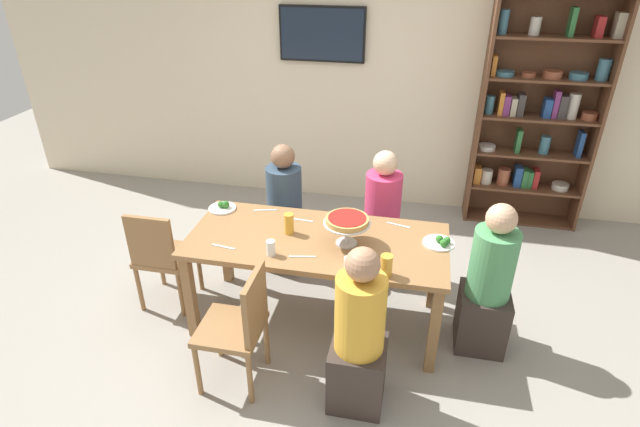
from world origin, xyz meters
The scene contains 23 objects.
ground_plane centered at (0.00, 0.00, 0.00)m, with size 12.00×12.00×0.00m, color gray.
rear_partition centered at (0.00, 2.20, 1.40)m, with size 8.00×0.12×2.80m, color beige.
dining_table centered at (0.00, 0.00, 0.65)m, with size 1.84×0.82×0.74m.
bookshelf centered at (1.73, 2.01, 1.12)m, with size 1.10×0.30×2.21m.
television centered at (-0.40, 2.11, 1.78)m, with size 0.86×0.05×0.53m.
diner_far_left centered at (-0.44, 0.70, 0.49)m, with size 0.34×0.34×1.15m.
diner_far_right centered at (0.40, 0.73, 0.49)m, with size 0.34×0.34×1.15m.
diner_head_east centered at (1.21, -0.01, 0.49)m, with size 0.34×0.34×1.15m.
diner_near_right centered at (0.41, -0.70, 0.49)m, with size 0.34×0.34×1.15m.
chair_near_left centered at (-0.35, -0.69, 0.49)m, with size 0.40×0.40×0.87m.
chair_head_west centered at (-1.21, -0.07, 0.49)m, with size 0.40×0.40×0.87m.
deep_dish_pizza_stand centered at (0.21, -0.02, 0.91)m, with size 0.33×0.33×0.21m.
salad_plate_near_diner centered at (-0.82, 0.28, 0.76)m, with size 0.22×0.22×0.07m.
salad_plate_far_diner centered at (0.86, 0.10, 0.76)m, with size 0.22×0.22×0.07m.
beer_glass_amber_tall centered at (0.52, -0.34, 0.81)m, with size 0.08×0.08×0.15m, color gold.
beer_glass_amber_short centered at (-0.21, 0.03, 0.82)m, with size 0.07×0.07×0.16m, color gold.
water_glass_clear_near centered at (0.28, -0.33, 0.79)m, with size 0.07×0.07×0.09m, color white.
water_glass_clear_far centered at (-0.26, -0.27, 0.79)m, with size 0.06×0.06×0.11m, color white.
cutlery_fork_near centered at (-0.49, 0.33, 0.74)m, with size 0.18×0.02×0.01m, color silver.
cutlery_knife_near centered at (-0.61, -0.24, 0.74)m, with size 0.18×0.02×0.01m, color silver.
cutlery_fork_far centered at (-0.05, -0.25, 0.74)m, with size 0.18×0.02×0.01m, color silver.
cutlery_knife_far centered at (0.56, 0.31, 0.74)m, with size 0.18×0.02×0.01m, color silver.
cutlery_spare_fork centered at (-0.17, 0.23, 0.74)m, with size 0.18×0.02×0.01m, color silver.
Camera 1 is at (0.64, -2.98, 2.63)m, focal length 28.25 mm.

